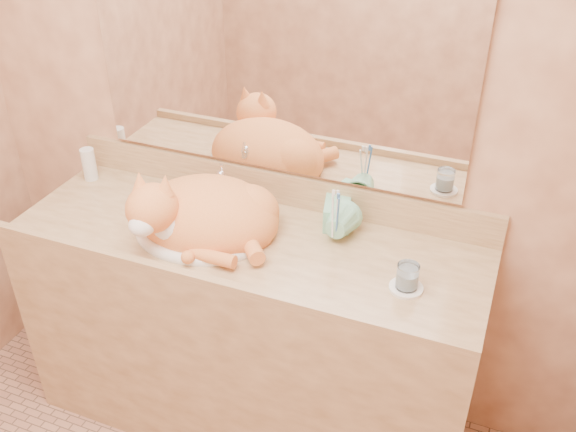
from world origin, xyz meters
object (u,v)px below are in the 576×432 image
at_px(cat, 201,212).
at_px(soap_dispenser, 336,211).
at_px(water_glass, 407,276).
at_px(toothbrush_cup, 335,231).
at_px(sink_basin, 199,215).
at_px(vanity_counter, 249,334).

distance_m(cat, soap_dispenser, 0.45).
bearing_deg(water_glass, toothbrush_cup, 153.35).
distance_m(cat, water_glass, 0.70).
relative_size(cat, toothbrush_cup, 4.12).
height_order(sink_basin, soap_dispenser, soap_dispenser).
distance_m(vanity_counter, sink_basin, 0.52).
bearing_deg(water_glass, cat, 177.32).
bearing_deg(toothbrush_cup, cat, -166.52).
distance_m(vanity_counter, water_glass, 0.73).
height_order(sink_basin, toothbrush_cup, sink_basin).
distance_m(sink_basin, water_glass, 0.71).
relative_size(sink_basin, water_glass, 5.69).
relative_size(sink_basin, soap_dispenser, 2.29).
height_order(vanity_counter, toothbrush_cup, toothbrush_cup).
bearing_deg(sink_basin, water_glass, -16.66).
bearing_deg(cat, water_glass, -12.72).
xyz_separation_m(cat, soap_dispenser, (0.42, 0.16, 0.01)).
bearing_deg(soap_dispenser, water_glass, -47.82).
bearing_deg(sink_basin, vanity_counter, -6.60).
height_order(vanity_counter, water_glass, water_glass).
distance_m(vanity_counter, toothbrush_cup, 0.56).
bearing_deg(soap_dispenser, vanity_counter, -166.69).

